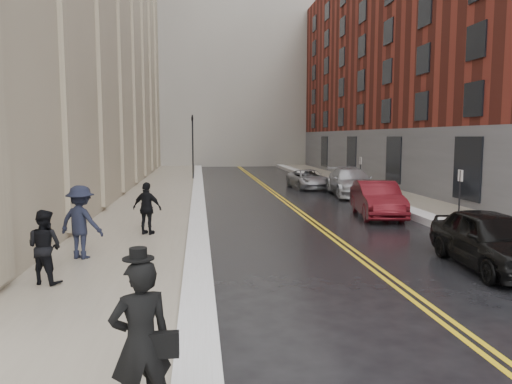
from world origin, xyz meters
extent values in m
plane|color=black|center=(0.00, 0.00, 0.00)|extent=(160.00, 160.00, 0.00)
cube|color=gray|center=(-4.50, 16.00, 0.07)|extent=(4.00, 64.00, 0.15)
cube|color=gray|center=(9.00, 16.00, 0.07)|extent=(3.00, 64.00, 0.15)
cube|color=gold|center=(2.38, 16.00, 0.00)|extent=(0.12, 64.00, 0.01)
cube|color=gold|center=(2.62, 16.00, 0.00)|extent=(0.12, 64.00, 0.01)
cube|color=white|center=(-2.20, 16.00, 0.13)|extent=(0.70, 60.80, 0.26)
cube|color=white|center=(7.15, 16.00, 0.15)|extent=(0.85, 60.80, 0.30)
cube|color=maroon|center=(17.50, 23.00, 9.00)|extent=(14.00, 50.00, 18.00)
cube|color=slate|center=(14.00, 66.00, 22.00)|extent=(22.00, 18.00, 44.00)
cylinder|color=black|center=(-2.60, 30.00, 2.60)|extent=(0.12, 0.12, 5.20)
imported|color=black|center=(-2.60, 30.00, 4.60)|extent=(0.18, 0.15, 0.90)
cylinder|color=black|center=(7.90, 8.00, 1.10)|extent=(0.06, 0.06, 2.20)
cube|color=white|center=(7.90, 8.00, 2.00)|extent=(0.02, 0.35, 0.45)
cylinder|color=black|center=(7.90, 20.00, 1.10)|extent=(0.06, 0.06, 2.20)
cube|color=white|center=(7.90, 20.00, 2.00)|extent=(0.02, 0.35, 0.45)
imported|color=black|center=(5.54, 2.00, 0.78)|extent=(2.15, 4.70, 1.56)
imported|color=#4F0E14|center=(5.58, 10.66, 0.78)|extent=(2.29, 4.91, 1.56)
imported|color=#AEAFB6|center=(6.80, 18.41, 0.81)|extent=(2.75, 5.78, 1.62)
imported|color=#999AA1|center=(5.20, 22.71, 0.63)|extent=(2.47, 4.72, 1.27)
imported|color=black|center=(-2.84, -4.54, 1.14)|extent=(0.84, 0.70, 1.97)
imported|color=black|center=(-5.67, 1.46, 1.00)|extent=(1.02, 0.92, 1.71)
imported|color=black|center=(-5.39, 3.81, 1.16)|extent=(1.50, 1.22, 2.02)
imported|color=black|center=(-3.92, 7.05, 1.05)|extent=(1.14, 0.82, 1.80)
camera|label=1|loc=(-2.15, -10.17, 3.50)|focal=35.00mm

